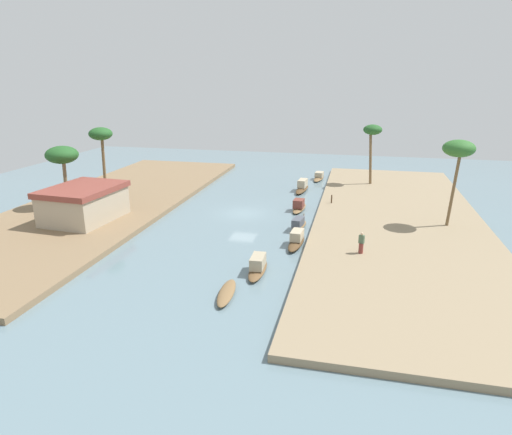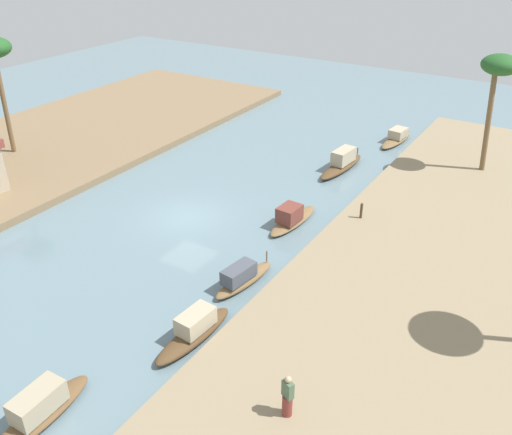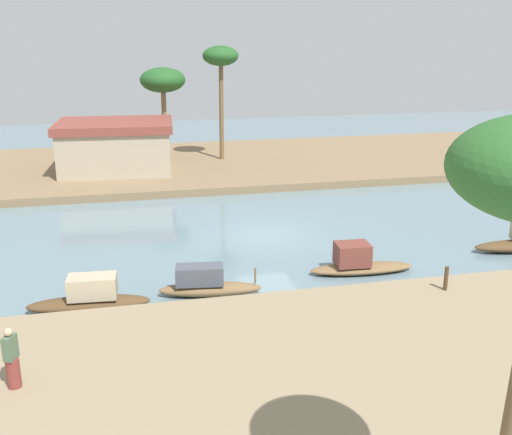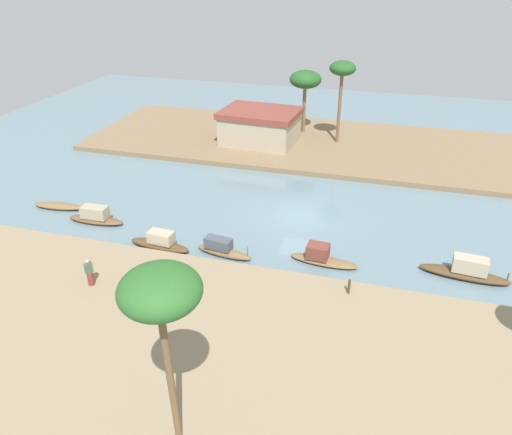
# 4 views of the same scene
# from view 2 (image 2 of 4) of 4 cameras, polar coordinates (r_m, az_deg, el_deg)

# --- Properties ---
(river_water) EXTENTS (75.94, 75.94, 0.00)m
(river_water) POSITION_cam_2_polar(r_m,az_deg,el_deg) (30.11, -7.28, -0.01)
(river_water) COLOR slate
(river_water) RESTS_ON ground
(riverbank_left) EXTENTS (46.39, 15.06, 0.45)m
(riverbank_left) POSITION_cam_2_polar(r_m,az_deg,el_deg) (24.78, 20.84, -8.32)
(riverbank_left) COLOR #937F60
(riverbank_left) RESTS_ON ground
(riverbank_right) EXTENTS (46.39, 15.06, 0.45)m
(riverbank_right) POSITION_cam_2_polar(r_m,az_deg,el_deg) (40.29, -24.07, 5.65)
(riverbank_right) COLOR #846B4C
(riverbank_right) RESTS_ON ground
(sampan_midstream) EXTENTS (4.11, 1.31, 1.23)m
(sampan_midstream) POSITION_cam_2_polar(r_m,az_deg,el_deg) (21.62, -6.46, -11.65)
(sampan_midstream) COLOR brown
(sampan_midstream) RESTS_ON river_water
(sampan_open_hull) EXTENTS (3.70, 1.35, 1.12)m
(sampan_open_hull) POSITION_cam_2_polar(r_m,az_deg,el_deg) (24.31, -1.44, -6.29)
(sampan_open_hull) COLOR brown
(sampan_open_hull) RESTS_ON river_water
(sampan_downstream_large) EXTENTS (5.01, 1.51, 1.38)m
(sampan_downstream_large) POSITION_cam_2_polar(r_m,az_deg,el_deg) (35.90, 8.99, 5.67)
(sampan_downstream_large) COLOR brown
(sampan_downstream_large) RESTS_ON river_water
(sampan_foreground) EXTENTS (4.22, 1.44, 1.00)m
(sampan_foreground) POSITION_cam_2_polar(r_m,az_deg,el_deg) (41.39, 14.49, 8.09)
(sampan_foreground) COLOR brown
(sampan_foreground) RESTS_ON river_water
(sampan_upstream_small) EXTENTS (4.12, 1.32, 1.21)m
(sampan_upstream_small) POSITION_cam_2_polar(r_m,az_deg,el_deg) (29.02, 3.75, -0.04)
(sampan_upstream_small) COLOR brown
(sampan_upstream_small) RESTS_ON river_water
(sampan_near_left_bank) EXTENTS (4.05, 1.20, 1.22)m
(sampan_near_left_bank) POSITION_cam_2_polar(r_m,az_deg,el_deg) (19.98, -21.70, -18.18)
(sampan_near_left_bank) COLOR brown
(sampan_near_left_bank) RESTS_ON river_water
(person_on_near_bank) EXTENTS (0.44, 0.45, 1.62)m
(person_on_near_bank) POSITION_cam_2_polar(r_m,az_deg,el_deg) (18.11, 3.31, -18.33)
(person_on_near_bank) COLOR brown
(person_on_near_bank) RESTS_ON riverbank_left
(mooring_post) EXTENTS (0.14, 0.14, 0.85)m
(mooring_post) POSITION_cam_2_polar(r_m,az_deg,el_deg) (29.26, 10.95, 0.70)
(mooring_post) COLOR #4C3823
(mooring_post) RESTS_ON riverbank_left
(palm_tree_left_far) EXTENTS (2.20, 2.20, 7.14)m
(palm_tree_left_far) POSITION_cam_2_polar(r_m,az_deg,el_deg) (35.63, 24.10, 13.87)
(palm_tree_left_far) COLOR brown
(palm_tree_left_far) RESTS_ON riverbank_left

